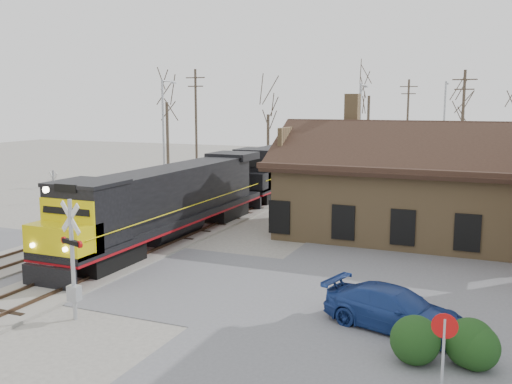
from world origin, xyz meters
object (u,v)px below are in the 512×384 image
Objects in this scene: locomotive_trailing at (286,166)px; parked_car at (394,309)px; locomotive_lead at (165,202)px; depot at (415,193)px.

parked_car is (13.27, -26.18, -1.47)m from locomotive_trailing.
locomotive_lead is 15.24m from parked_car.
locomotive_trailing is 3.91× the size of parked_car.
depot is 3.20× the size of parked_car.
locomotive_lead is at bearing -90.00° from locomotive_trailing.
depot reaches higher than locomotive_trailing.
depot is 14.12m from parked_car.
locomotive_lead is (-11.99, -6.62, -0.24)m from depot.
depot reaches higher than parked_car.
locomotive_lead is at bearing 76.84° from parked_car.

